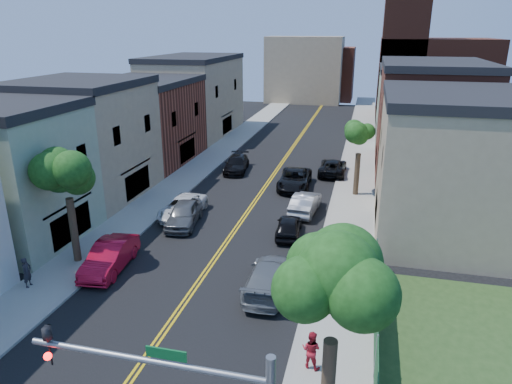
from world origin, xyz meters
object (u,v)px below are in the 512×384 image
Objects in this scene: white_pickup at (183,207)px; pedestrian_right at (311,350)px; black_car_left at (236,164)px; red_sedan at (110,257)px; grey_car_left at (184,214)px; black_car_right at (289,226)px; dark_car_right_far at (333,167)px; pedestrian_left at (27,272)px; silver_car_right at (305,203)px; grey_car_right at (269,277)px; black_suv_lane at (295,179)px.

white_pickup is 18.36m from pedestrian_right.
black_car_left is at bearing 88.31° from white_pickup.
red_sedan is 13.68m from pedestrian_right.
black_car_right is (7.60, -0.06, -0.14)m from grey_car_left.
dark_car_right_far is 28.75m from pedestrian_left.
silver_car_right is 10.56m from dark_car_right_far.
grey_car_right reaches higher than black_car_left.
red_sedan is 9.49m from grey_car_right.
grey_car_left is at bearing -96.78° from black_car_left.
dark_car_right_far is (11.00, 22.03, -0.09)m from red_sedan.
black_car_left reaches higher than black_car_right.
pedestrian_left is (-14.19, -25.00, 0.26)m from dark_car_right_far.
pedestrian_right is at bearing -104.94° from pedestrian_left.
grey_car_left reaches higher than dark_car_right_far.
red_sedan is 3.00× the size of pedestrian_right.
black_car_right is at bearing -89.71° from grey_car_right.
silver_car_right is at bearing 43.68° from red_sedan.
white_pickup is 1.08× the size of silver_car_right.
grey_car_left is 7.60m from black_car_right.
pedestrian_left is (-12.68, -2.92, 0.19)m from grey_car_right.
pedestrian_right reaches higher than dark_car_right_far.
red_sedan is at bearing 63.28° from dark_car_right_far.
black_car_right is at bearing -8.95° from white_pickup.
black_car_right is at bearing 31.36° from red_sedan.
pedestrian_left is at bearing -143.01° from red_sedan.
dark_car_right_far is at bearing -34.69° from pedestrian_left.
silver_car_right reaches higher than white_pickup.
pedestrian_left reaches higher than black_car_right.
white_pickup is 3.05× the size of pedestrian_left.
black_car_right is 13.15m from pedestrian_right.
pedestrian_right reaches higher than white_pickup.
black_car_left is at bearing 82.00° from grey_car_left.
black_suv_lane is 3.45× the size of pedestrian_right.
black_car_right is 2.41× the size of pedestrian_right.
grey_car_right is at bearing 93.15° from silver_car_right.
black_car_left is 28.54m from pedestrian_right.
grey_car_left is 17.56m from dark_car_right_far.
black_suv_lane reaches higher than silver_car_right.
pedestrian_right is (2.96, -5.63, 0.18)m from grey_car_right.
white_pickup is at bearing 22.84° from silver_car_right.
white_pickup is at bearing -46.89° from grey_car_right.
silver_car_right is (8.83, 2.89, 0.07)m from white_pickup.
black_car_left is at bearing 7.60° from dark_car_right_far.
silver_car_right is at bearing -55.44° from black_car_left.
black_car_right is at bearing -56.27° from pedestrian_left.
grey_car_right and black_suv_lane have the same top height.
black_car_left is at bearing -16.75° from pedestrian_left.
dark_car_right_far is 0.91× the size of black_suv_lane.
red_sedan reaches higher than dark_car_right_far.
grey_car_left is (1.70, 7.14, 0.01)m from red_sedan.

